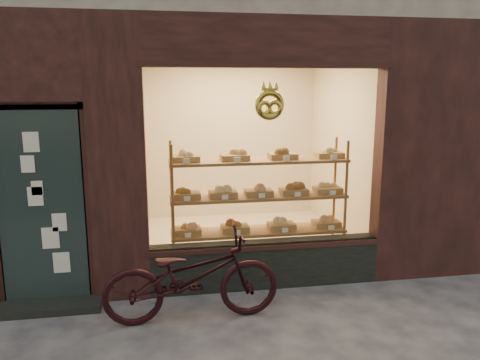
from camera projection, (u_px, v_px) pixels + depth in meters
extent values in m
cube|color=black|center=(266.00, 264.00, 5.57)|extent=(2.70, 0.25, 0.55)
cube|color=#212E2D|center=(42.00, 207.00, 4.94)|extent=(0.90, 0.04, 2.15)
cube|color=black|center=(46.00, 307.00, 4.99)|extent=(1.15, 0.35, 0.08)
torus|color=gold|center=(270.00, 105.00, 5.09)|extent=(0.33, 0.07, 0.33)
cube|color=brown|center=(258.00, 268.00, 6.03)|extent=(2.20, 0.45, 0.04)
cube|color=brown|center=(258.00, 231.00, 5.92)|extent=(2.20, 0.45, 0.03)
cube|color=brown|center=(259.00, 196.00, 5.83)|extent=(2.20, 0.45, 0.04)
cube|color=brown|center=(259.00, 161.00, 5.74)|extent=(2.20, 0.45, 0.04)
cylinder|color=brown|center=(173.00, 216.00, 5.50)|extent=(0.04, 0.04, 1.70)
cylinder|color=brown|center=(345.00, 208.00, 5.85)|extent=(0.04, 0.04, 1.70)
cylinder|color=brown|center=(172.00, 208.00, 5.88)|extent=(0.04, 0.04, 1.70)
cylinder|color=brown|center=(334.00, 201.00, 6.23)|extent=(0.04, 0.04, 1.70)
cube|color=brown|center=(187.00, 231.00, 5.77)|extent=(0.34, 0.24, 0.07)
sphere|color=#B9884B|center=(187.00, 224.00, 5.75)|extent=(0.11, 0.11, 0.11)
cube|color=silver|center=(188.00, 235.00, 5.59)|extent=(0.07, 0.01, 0.05)
cube|color=brown|center=(235.00, 228.00, 5.86)|extent=(0.34, 0.24, 0.07)
sphere|color=brown|center=(235.00, 222.00, 5.85)|extent=(0.11, 0.11, 0.11)
cube|color=silver|center=(237.00, 233.00, 5.69)|extent=(0.08, 0.01, 0.05)
cube|color=brown|center=(281.00, 226.00, 5.96)|extent=(0.34, 0.24, 0.07)
sphere|color=#E3D180|center=(281.00, 219.00, 5.95)|extent=(0.11, 0.11, 0.11)
cube|color=silver|center=(285.00, 230.00, 5.79)|extent=(0.07, 0.01, 0.05)
cube|color=brown|center=(326.00, 223.00, 6.06)|extent=(0.34, 0.24, 0.07)
sphere|color=#B9884B|center=(326.00, 217.00, 6.05)|extent=(0.11, 0.11, 0.11)
cube|color=silver|center=(331.00, 228.00, 5.88)|extent=(0.08, 0.01, 0.05)
cube|color=brown|center=(186.00, 195.00, 5.68)|extent=(0.34, 0.24, 0.07)
sphere|color=brown|center=(186.00, 188.00, 5.66)|extent=(0.11, 0.11, 0.11)
cube|color=silver|center=(187.00, 199.00, 5.50)|extent=(0.07, 0.01, 0.06)
cube|color=brown|center=(223.00, 194.00, 5.75)|extent=(0.34, 0.24, 0.07)
sphere|color=#E3D180|center=(223.00, 187.00, 5.73)|extent=(0.11, 0.11, 0.11)
cube|color=silver|center=(225.00, 197.00, 5.57)|extent=(0.07, 0.01, 0.06)
cube|color=brown|center=(259.00, 192.00, 5.82)|extent=(0.34, 0.24, 0.07)
sphere|color=#B9884B|center=(259.00, 186.00, 5.81)|extent=(0.11, 0.11, 0.11)
cube|color=silver|center=(262.00, 196.00, 5.65)|extent=(0.07, 0.01, 0.06)
cube|color=brown|center=(293.00, 191.00, 5.90)|extent=(0.34, 0.24, 0.07)
sphere|color=brown|center=(294.00, 184.00, 5.88)|extent=(0.11, 0.11, 0.11)
cube|color=silver|center=(298.00, 194.00, 5.72)|extent=(0.07, 0.01, 0.06)
cube|color=brown|center=(327.00, 190.00, 5.97)|extent=(0.34, 0.24, 0.07)
sphere|color=#E3D180|center=(328.00, 183.00, 5.96)|extent=(0.11, 0.11, 0.11)
cube|color=silver|center=(333.00, 193.00, 5.79)|extent=(0.08, 0.01, 0.06)
cube|color=brown|center=(185.00, 159.00, 5.59)|extent=(0.34, 0.24, 0.07)
sphere|color=#E3D180|center=(185.00, 152.00, 5.57)|extent=(0.11, 0.11, 0.11)
cube|color=silver|center=(186.00, 161.00, 5.41)|extent=(0.07, 0.01, 0.06)
cube|color=brown|center=(235.00, 157.00, 5.68)|extent=(0.34, 0.24, 0.07)
sphere|color=#B9884B|center=(235.00, 150.00, 5.67)|extent=(0.11, 0.11, 0.11)
cube|color=silver|center=(237.00, 160.00, 5.51)|extent=(0.08, 0.01, 0.06)
cube|color=brown|center=(283.00, 156.00, 5.78)|extent=(0.34, 0.24, 0.07)
sphere|color=brown|center=(283.00, 149.00, 5.77)|extent=(0.11, 0.11, 0.11)
cube|color=silver|center=(287.00, 158.00, 5.61)|extent=(0.07, 0.01, 0.06)
cube|color=brown|center=(329.00, 155.00, 5.88)|extent=(0.34, 0.24, 0.07)
sphere|color=#E3D180|center=(329.00, 148.00, 5.87)|extent=(0.11, 0.11, 0.11)
cube|color=silver|center=(334.00, 157.00, 5.70)|extent=(0.08, 0.01, 0.06)
imported|color=black|center=(192.00, 277.00, 4.72)|extent=(1.80, 0.67, 0.93)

